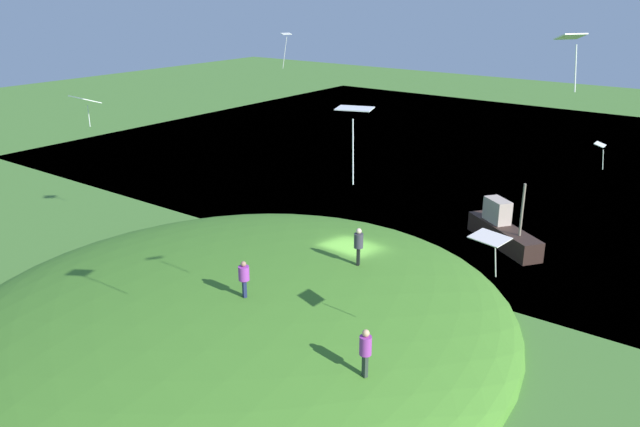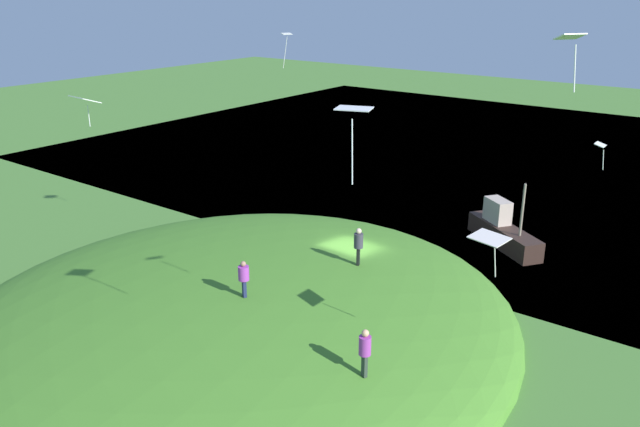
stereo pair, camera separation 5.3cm
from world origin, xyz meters
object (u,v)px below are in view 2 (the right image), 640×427
object	(u,v)px
person_on_hilltop	(244,275)
kite_4	(354,113)
person_watching_kites	(365,347)
mooring_post	(389,269)
boat_on_lake	(503,231)
person_near_shore	(359,242)
kite_7	(489,239)
kite_9	(601,146)
kite_8	(286,38)
kite_10	(571,41)
kite_2	(85,100)

from	to	relation	value
person_on_hilltop	kite_4	size ratio (longest dim) A/B	0.76
person_watching_kites	mooring_post	xyz separation A→B (m)	(-10.48, -5.28, -2.43)
boat_on_lake	mooring_post	size ratio (longest dim) A/B	5.81
person_near_shore	kite_7	distance (m)	9.48
kite_9	mooring_post	size ratio (longest dim) A/B	1.28
boat_on_lake	kite_4	distance (m)	22.68
kite_7	kite_8	bearing A→B (deg)	-124.93
kite_8	kite_9	size ratio (longest dim) A/B	1.79
mooring_post	kite_4	bearing A→B (deg)	25.44
person_on_hilltop	kite_10	distance (m)	15.04
kite_4	kite_10	distance (m)	5.67
kite_9	person_on_hilltop	bearing A→B (deg)	-31.71
mooring_post	kite_8	bearing A→B (deg)	-116.75
kite_10	kite_2	bearing A→B (deg)	-81.80
person_on_hilltop	person_near_shore	xyz separation A→B (m)	(-5.77, 1.67, -0.05)
boat_on_lake	person_on_hilltop	distance (m)	18.06
kite_8	kite_10	xyz separation A→B (m)	(15.33, 21.98, 1.81)
kite_7	kite_2	bearing A→B (deg)	-75.28
person_on_hilltop	mooring_post	xyz separation A→B (m)	(-9.52, 1.16, -2.91)
kite_7	person_watching_kites	bearing A→B (deg)	-50.50
boat_on_lake	kite_8	distance (m)	17.92
person_watching_kites	person_on_hilltop	bearing A→B (deg)	18.66
boat_on_lake	kite_9	bearing A→B (deg)	-169.57
kite_2	mooring_post	distance (m)	16.85
kite_10	mooring_post	bearing A→B (deg)	-132.39
boat_on_lake	kite_8	size ratio (longest dim) A/B	2.53
person_on_hilltop	kite_2	size ratio (longest dim) A/B	1.20
kite_9	kite_4	bearing A→B (deg)	-7.53
person_watching_kites	mooring_post	world-z (taller)	person_watching_kites
boat_on_lake	kite_10	distance (m)	22.51
kite_2	kite_4	world-z (taller)	kite_4
person_near_shore	kite_2	distance (m)	12.97
kite_2	kite_10	world-z (taller)	kite_10
kite_10	boat_on_lake	bearing A→B (deg)	-156.69
person_on_hilltop	mooring_post	world-z (taller)	person_on_hilltop
person_on_hilltop	person_watching_kites	size ratio (longest dim) A/B	0.87
person_near_shore	kite_7	xyz separation A→B (m)	(4.27, 7.75, 3.40)
kite_9	kite_7	bearing A→B (deg)	0.68
boat_on_lake	person_near_shore	size ratio (longest dim) A/B	3.08
kite_4	kite_10	xyz separation A→B (m)	(-2.64, 4.64, 1.92)
person_watching_kites	kite_8	xyz separation A→B (m)	(-16.31, -16.85, 8.29)
person_watching_kites	kite_4	distance (m)	8.35
kite_4	kite_8	size ratio (longest dim) A/B	0.94
boat_on_lake	kite_4	world-z (taller)	kite_4
person_watching_kites	mooring_post	size ratio (longest dim) A/B	1.88
person_watching_kites	kite_8	world-z (taller)	kite_8
kite_10	mooring_post	size ratio (longest dim) A/B	1.48
person_watching_kites	mooring_post	bearing A→B (deg)	-36.09
boat_on_lake	kite_4	xyz separation A→B (m)	(20.04, 2.86, 10.24)
person_on_hilltop	kite_7	size ratio (longest dim) A/B	1.12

